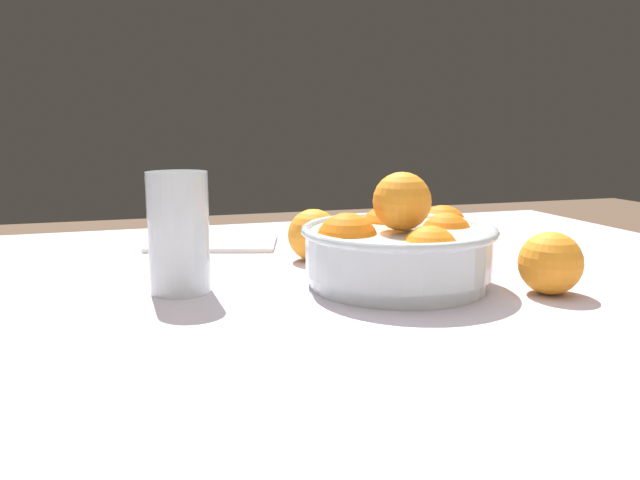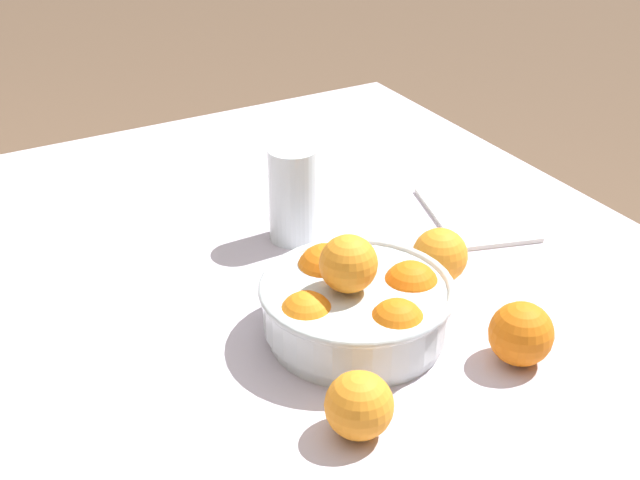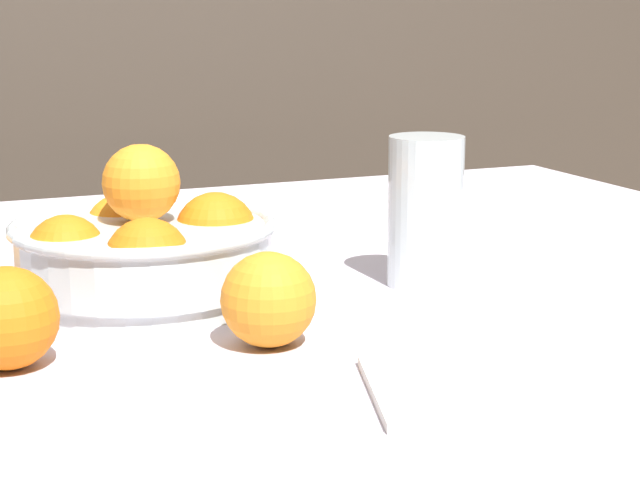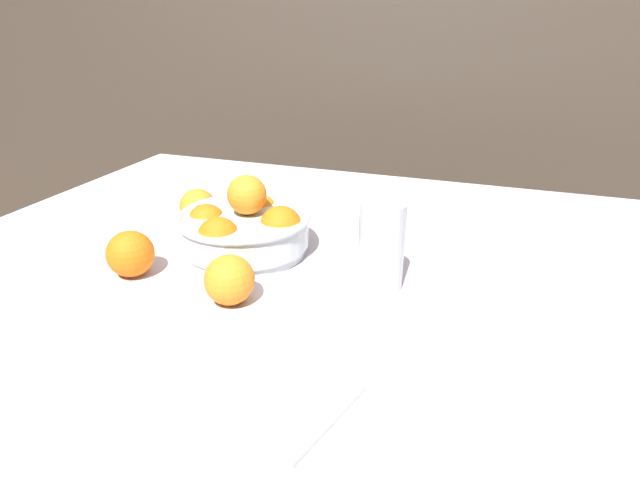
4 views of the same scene
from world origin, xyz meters
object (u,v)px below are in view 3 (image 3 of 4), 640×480
at_px(juice_glass, 425,218).
at_px(orange_loose_front, 7,318).
at_px(fruit_bowl, 145,249).
at_px(orange_loose_aside, 268,300).

bearing_deg(juice_glass, orange_loose_front, -166.89).
height_order(fruit_bowl, orange_loose_aside, fruit_bowl).
xyz_separation_m(fruit_bowl, orange_loose_aside, (0.06, -0.18, -0.01)).
height_order(orange_loose_front, orange_loose_aside, orange_loose_front).
bearing_deg(juice_glass, orange_loose_aside, -149.67).
relative_size(fruit_bowl, orange_loose_aside, 3.17).
distance_m(juice_glass, orange_loose_aside, 0.25).
relative_size(fruit_bowl, juice_glass, 1.68).
bearing_deg(juice_glass, fruit_bowl, 169.24).
xyz_separation_m(juice_glass, orange_loose_aside, (-0.22, -0.13, -0.03)).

